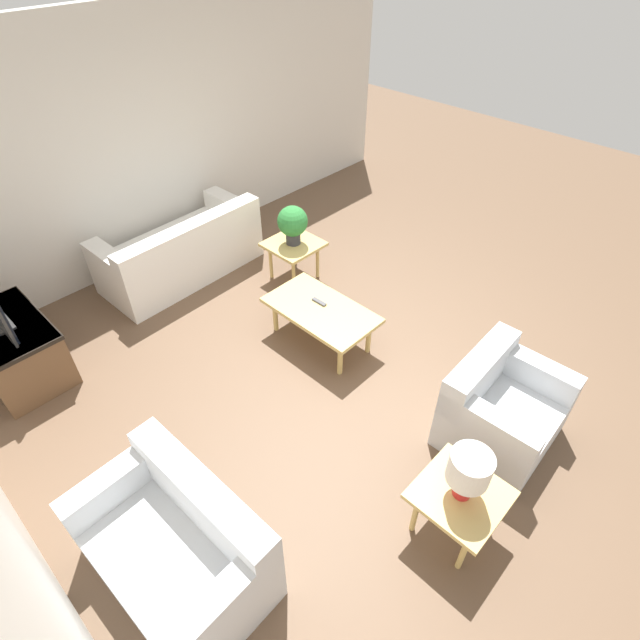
{
  "coord_description": "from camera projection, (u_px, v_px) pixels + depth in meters",
  "views": [
    {
      "loc": [
        -2.11,
        2.78,
        3.46
      ],
      "look_at": [
        0.22,
        0.36,
        0.55
      ],
      "focal_mm": 28.0,
      "sensor_mm": 36.0,
      "label": 1
    }
  ],
  "objects": [
    {
      "name": "ground_plane",
      "position": [
        361.0,
        355.0,
        4.88
      ],
      "size": [
        14.0,
        14.0,
        0.0
      ],
      "primitive_type": "plane",
      "color": "brown"
    },
    {
      "name": "wall_right",
      "position": [
        160.0,
        137.0,
        5.6
      ],
      "size": [
        0.12,
        7.2,
        2.7
      ],
      "color": "silver",
      "rests_on": "ground_plane"
    },
    {
      "name": "sofa",
      "position": [
        182.0,
        252.0,
        5.72
      ],
      "size": [
        0.87,
        1.83,
        0.77
      ],
      "rotation": [
        0.0,
        0.0,
        1.6
      ],
      "color": "white",
      "rests_on": "ground_plane"
    },
    {
      "name": "armchair",
      "position": [
        499.0,
        409.0,
        3.99
      ],
      "size": [
        0.79,
        0.91,
        0.76
      ],
      "rotation": [
        0.0,
        0.0,
        -1.54
      ],
      "color": "silver",
      "rests_on": "ground_plane"
    },
    {
      "name": "loveseat",
      "position": [
        179.0,
        546.0,
        3.17
      ],
      "size": [
        1.27,
        0.8,
        0.76
      ],
      "rotation": [
        0.0,
        0.0,
        3.17
      ],
      "color": "silver",
      "rests_on": "ground_plane"
    },
    {
      "name": "coffee_table",
      "position": [
        321.0,
        312.0,
        4.81
      ],
      "size": [
        1.09,
        0.61,
        0.41
      ],
      "color": "tan",
      "rests_on": "ground_plane"
    },
    {
      "name": "side_table_plant",
      "position": [
        294.0,
        248.0,
        5.61
      ],
      "size": [
        0.56,
        0.56,
        0.46
      ],
      "color": "tan",
      "rests_on": "ground_plane"
    },
    {
      "name": "side_table_lamp",
      "position": [
        459.0,
        498.0,
        3.31
      ],
      "size": [
        0.56,
        0.56,
        0.46
      ],
      "color": "tan",
      "rests_on": "ground_plane"
    },
    {
      "name": "tv_stand_chest",
      "position": [
        15.0,
        349.0,
        4.51
      ],
      "size": [
        1.01,
        0.63,
        0.58
      ],
      "color": "brown",
      "rests_on": "ground_plane"
    },
    {
      "name": "potted_plant",
      "position": [
        293.0,
        223.0,
        5.4
      ],
      "size": [
        0.33,
        0.33,
        0.44
      ],
      "color": "#333338",
      "rests_on": "side_table_plant"
    },
    {
      "name": "table_lamp",
      "position": [
        469.0,
        471.0,
        3.09
      ],
      "size": [
        0.27,
        0.27,
        0.4
      ],
      "color": "red",
      "rests_on": "side_table_lamp"
    },
    {
      "name": "remote_control",
      "position": [
        319.0,
        302.0,
        4.84
      ],
      "size": [
        0.16,
        0.04,
        0.02
      ],
      "color": "#4C4C51",
      "rests_on": "coffee_table"
    }
  ]
}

